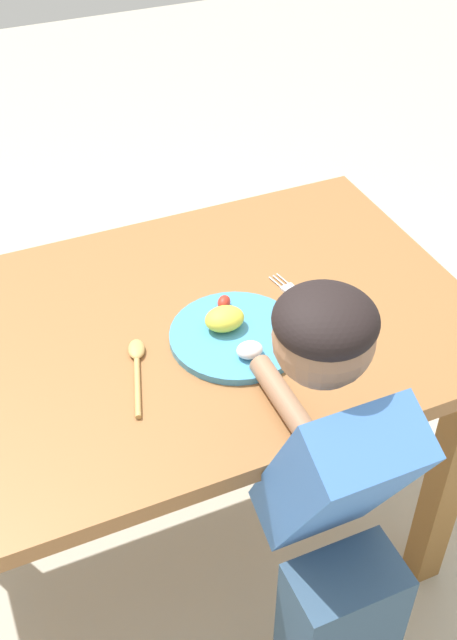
{
  "coord_description": "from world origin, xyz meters",
  "views": [
    {
      "loc": [
        -0.35,
        -1.1,
        1.76
      ],
      "look_at": [
        0.1,
        -0.04,
        0.78
      ],
      "focal_mm": 43.29,
      "sensor_mm": 36.0,
      "label": 1
    }
  ],
  "objects_px": {
    "plate": "(234,333)",
    "spoon": "(137,364)",
    "fork": "(305,302)",
    "person": "(331,558)"
  },
  "relations": [
    {
      "from": "fork",
      "to": "spoon",
      "type": "bearing_deg",
      "value": 85.66
    },
    {
      "from": "fork",
      "to": "plate",
      "type": "bearing_deg",
      "value": 92.62
    },
    {
      "from": "plate",
      "to": "fork",
      "type": "bearing_deg",
      "value": 13.39
    },
    {
      "from": "plate",
      "to": "spoon",
      "type": "bearing_deg",
      "value": -179.92
    },
    {
      "from": "fork",
      "to": "spoon",
      "type": "height_order",
      "value": "spoon"
    },
    {
      "from": "spoon",
      "to": "plate",
      "type": "bearing_deg",
      "value": -72.77
    },
    {
      "from": "plate",
      "to": "fork",
      "type": "height_order",
      "value": "plate"
    },
    {
      "from": "plate",
      "to": "spoon",
      "type": "relative_size",
      "value": 1.3
    },
    {
      "from": "fork",
      "to": "person",
      "type": "bearing_deg",
      "value": 148.33
    },
    {
      "from": "fork",
      "to": "person",
      "type": "height_order",
      "value": "person"
    }
  ]
}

